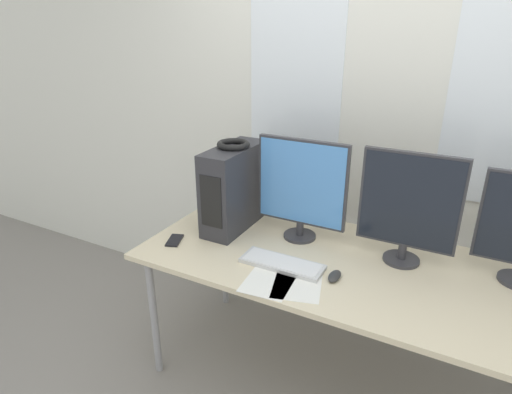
{
  "coord_description": "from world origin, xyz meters",
  "views": [
    {
      "loc": [
        0.44,
        -1.35,
        1.86
      ],
      "look_at": [
        -0.52,
        0.45,
        1.03
      ],
      "focal_mm": 30.0,
      "sensor_mm": 36.0,
      "label": 1
    }
  ],
  "objects_px": {
    "monitor_right_near": "(409,206)",
    "keyboard": "(282,263)",
    "pc_tower": "(234,188)",
    "headphones": "(233,144)",
    "monitor_main": "(302,187)",
    "mouse": "(335,276)",
    "cell_phone": "(175,240)"
  },
  "relations": [
    {
      "from": "monitor_main",
      "to": "mouse",
      "type": "bearing_deg",
      "value": -45.43
    },
    {
      "from": "monitor_right_near",
      "to": "keyboard",
      "type": "distance_m",
      "value": 0.65
    },
    {
      "from": "monitor_main",
      "to": "pc_tower",
      "type": "bearing_deg",
      "value": -174.4
    },
    {
      "from": "headphones",
      "to": "mouse",
      "type": "height_order",
      "value": "headphones"
    },
    {
      "from": "cell_phone",
      "to": "pc_tower",
      "type": "bearing_deg",
      "value": 38.33
    },
    {
      "from": "monitor_main",
      "to": "cell_phone",
      "type": "bearing_deg",
      "value": -148.16
    },
    {
      "from": "pc_tower",
      "to": "headphones",
      "type": "height_order",
      "value": "headphones"
    },
    {
      "from": "pc_tower",
      "to": "monitor_right_near",
      "type": "bearing_deg",
      "value": 2.36
    },
    {
      "from": "monitor_right_near",
      "to": "mouse",
      "type": "distance_m",
      "value": 0.48
    },
    {
      "from": "monitor_right_near",
      "to": "mouse",
      "type": "relative_size",
      "value": 5.11
    },
    {
      "from": "mouse",
      "to": "monitor_right_near",
      "type": "bearing_deg",
      "value": 51.67
    },
    {
      "from": "pc_tower",
      "to": "monitor_main",
      "type": "relative_size",
      "value": 0.86
    },
    {
      "from": "monitor_main",
      "to": "monitor_right_near",
      "type": "bearing_deg",
      "value": 0.02
    },
    {
      "from": "monitor_right_near",
      "to": "cell_phone",
      "type": "distance_m",
      "value": 1.2
    },
    {
      "from": "pc_tower",
      "to": "monitor_right_near",
      "type": "distance_m",
      "value": 0.92
    },
    {
      "from": "keyboard",
      "to": "mouse",
      "type": "height_order",
      "value": "mouse"
    },
    {
      "from": "headphones",
      "to": "monitor_right_near",
      "type": "bearing_deg",
      "value": 2.31
    },
    {
      "from": "mouse",
      "to": "keyboard",
      "type": "bearing_deg",
      "value": -177.88
    },
    {
      "from": "headphones",
      "to": "cell_phone",
      "type": "height_order",
      "value": "headphones"
    },
    {
      "from": "monitor_right_near",
      "to": "keyboard",
      "type": "height_order",
      "value": "monitor_right_near"
    },
    {
      "from": "pc_tower",
      "to": "monitor_right_near",
      "type": "relative_size",
      "value": 0.85
    },
    {
      "from": "monitor_main",
      "to": "keyboard",
      "type": "height_order",
      "value": "monitor_main"
    },
    {
      "from": "pc_tower",
      "to": "headphones",
      "type": "bearing_deg",
      "value": 90.0
    },
    {
      "from": "keyboard",
      "to": "cell_phone",
      "type": "distance_m",
      "value": 0.61
    },
    {
      "from": "headphones",
      "to": "monitor_right_near",
      "type": "distance_m",
      "value": 0.94
    },
    {
      "from": "monitor_right_near",
      "to": "keyboard",
      "type": "bearing_deg",
      "value": -147.91
    },
    {
      "from": "keyboard",
      "to": "cell_phone",
      "type": "relative_size",
      "value": 2.74
    },
    {
      "from": "mouse",
      "to": "cell_phone",
      "type": "bearing_deg",
      "value": -176.45
    },
    {
      "from": "monitor_main",
      "to": "keyboard",
      "type": "xyz_separation_m",
      "value": [
        0.04,
        -0.31,
        -0.28
      ]
    },
    {
      "from": "pc_tower",
      "to": "cell_phone",
      "type": "relative_size",
      "value": 3.18
    },
    {
      "from": "monitor_right_near",
      "to": "mouse",
      "type": "xyz_separation_m",
      "value": [
        -0.24,
        -0.3,
        -0.28
      ]
    },
    {
      "from": "monitor_main",
      "to": "monitor_right_near",
      "type": "distance_m",
      "value": 0.53
    }
  ]
}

